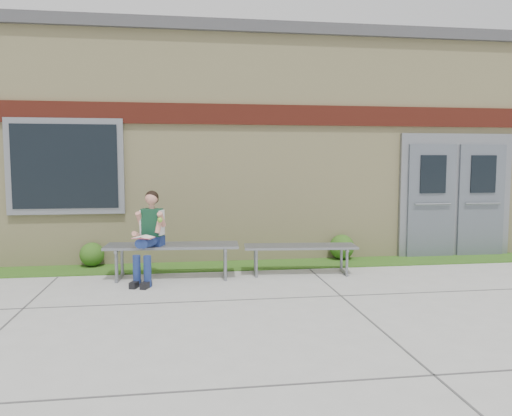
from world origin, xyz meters
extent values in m
plane|color=#9E9E99|center=(0.00, 0.00, 0.00)|extent=(80.00, 80.00, 0.00)
cube|color=#1F4F15|center=(0.00, 2.60, 0.01)|extent=(16.00, 0.80, 0.02)
cube|color=beige|center=(0.00, 6.00, 2.00)|extent=(16.00, 6.00, 4.00)
cube|color=#3F3F42|center=(0.00, 6.00, 4.10)|extent=(16.20, 6.20, 0.20)
cube|color=maroon|center=(0.00, 2.97, 2.60)|extent=(16.00, 0.06, 0.35)
cube|color=slate|center=(-3.00, 2.96, 1.70)|extent=(1.90, 0.08, 1.60)
cube|color=black|center=(-3.00, 2.92, 1.70)|extent=(1.70, 0.04, 1.40)
cube|color=slate|center=(4.00, 2.96, 1.15)|extent=(2.20, 0.08, 2.30)
cube|color=slate|center=(3.50, 2.91, 1.05)|extent=(0.92, 0.06, 2.10)
cube|color=slate|center=(4.50, 2.91, 1.05)|extent=(0.92, 0.06, 2.10)
cube|color=slate|center=(-1.23, 1.88, 0.50)|extent=(2.04, 0.69, 0.04)
cube|color=slate|center=(-2.04, 1.88, 0.23)|extent=(0.08, 0.56, 0.46)
cube|color=slate|center=(-0.43, 1.88, 0.23)|extent=(0.08, 0.56, 0.46)
cube|color=slate|center=(0.77, 1.88, 0.44)|extent=(1.80, 0.65, 0.03)
cube|color=slate|center=(0.06, 1.88, 0.20)|extent=(0.09, 0.49, 0.40)
cube|color=slate|center=(1.47, 1.88, 0.20)|extent=(0.09, 0.49, 0.40)
cube|color=navy|center=(-1.52, 1.82, 0.59)|extent=(0.36, 0.31, 0.14)
cube|color=#0E3424|center=(-1.53, 1.80, 0.87)|extent=(0.33, 0.27, 0.42)
sphere|color=tan|center=(-1.53, 1.79, 1.23)|extent=(0.24, 0.24, 0.19)
sphere|color=black|center=(-1.52, 1.81, 1.25)|extent=(0.25, 0.25, 0.20)
cylinder|color=navy|center=(-1.67, 1.63, 0.61)|extent=(0.25, 0.40, 0.14)
cylinder|color=navy|center=(-1.52, 1.57, 0.61)|extent=(0.25, 0.40, 0.14)
cylinder|color=navy|center=(-1.73, 1.42, 0.23)|extent=(0.11, 0.11, 0.45)
cylinder|color=navy|center=(-1.58, 1.36, 0.23)|extent=(0.11, 0.11, 0.45)
cube|color=black|center=(-1.75, 1.36, 0.05)|extent=(0.16, 0.25, 0.09)
cube|color=black|center=(-1.60, 1.30, 0.05)|extent=(0.16, 0.25, 0.09)
cylinder|color=tan|center=(-1.71, 1.81, 0.93)|extent=(0.14, 0.22, 0.24)
cylinder|color=tan|center=(-1.38, 1.69, 0.93)|extent=(0.14, 0.22, 0.24)
cube|color=white|center=(-1.63, 1.50, 0.70)|extent=(0.33, 0.28, 0.01)
cube|color=#C64A58|center=(-1.63, 1.50, 0.69)|extent=(0.33, 0.29, 0.01)
sphere|color=#77B730|center=(-1.40, 1.57, 0.94)|extent=(0.08, 0.08, 0.08)
sphere|color=#1F4F15|center=(-2.60, 2.85, 0.22)|extent=(0.40, 0.40, 0.40)
sphere|color=#1F4F15|center=(1.77, 2.85, 0.24)|extent=(0.45, 0.45, 0.45)
camera|label=1|loc=(-1.05, -5.76, 1.77)|focal=35.00mm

